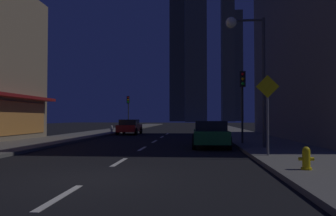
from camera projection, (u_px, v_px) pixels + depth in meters
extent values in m
cube|color=black|center=(173.00, 131.00, 40.48)|extent=(78.00, 136.00, 0.10)
cube|color=#605E59|center=(229.00, 130.00, 39.92)|extent=(4.00, 76.00, 0.15)
cube|color=#605E59|center=(118.00, 130.00, 41.06)|extent=(4.00, 76.00, 0.15)
cube|color=silver|center=(60.00, 197.00, 6.62)|extent=(0.16, 2.20, 0.01)
cube|color=silver|center=(119.00, 162.00, 11.80)|extent=(0.16, 2.20, 0.01)
cube|color=silver|center=(142.00, 149.00, 16.98)|extent=(0.16, 2.20, 0.01)
cube|color=silver|center=(154.00, 141.00, 22.16)|extent=(0.16, 2.20, 0.01)
cube|color=silver|center=(162.00, 137.00, 27.34)|extent=(0.16, 2.20, 0.01)
cube|color=silver|center=(167.00, 134.00, 32.52)|extent=(0.16, 2.20, 0.01)
cube|color=#4C4839|center=(177.00, 40.00, 148.52)|extent=(6.71, 7.88, 74.66)
cube|color=#5C5845|center=(196.00, 36.00, 125.30)|extent=(8.19, 8.21, 66.45)
cube|color=brown|center=(228.00, 34.00, 146.56)|extent=(5.50, 8.14, 78.74)
cube|color=brown|center=(235.00, 66.00, 166.06)|extent=(7.52, 5.03, 56.48)
cube|color=#1E722D|center=(210.00, 136.00, 17.78)|extent=(1.80, 4.20, 0.65)
cube|color=black|center=(210.00, 126.00, 17.60)|extent=(1.64, 2.00, 0.55)
cylinder|color=black|center=(194.00, 139.00, 19.24)|extent=(0.22, 0.68, 0.68)
cylinder|color=black|center=(224.00, 140.00, 19.09)|extent=(0.22, 0.68, 0.68)
cylinder|color=black|center=(194.00, 143.00, 16.45)|extent=(0.22, 0.68, 0.68)
cylinder|color=black|center=(229.00, 143.00, 16.30)|extent=(0.22, 0.68, 0.68)
sphere|color=white|center=(200.00, 133.00, 19.87)|extent=(0.18, 0.18, 0.18)
sphere|color=white|center=(218.00, 133.00, 19.78)|extent=(0.18, 0.18, 0.18)
cube|color=#B21919|center=(130.00, 128.00, 31.72)|extent=(1.80, 4.20, 0.65)
cube|color=black|center=(129.00, 122.00, 31.54)|extent=(1.64, 2.00, 0.55)
cylinder|color=black|center=(124.00, 130.00, 33.18)|extent=(0.22, 0.68, 0.68)
cylinder|color=black|center=(141.00, 130.00, 33.04)|extent=(0.22, 0.68, 0.68)
cylinder|color=black|center=(117.00, 131.00, 30.39)|extent=(0.22, 0.68, 0.68)
cylinder|color=black|center=(136.00, 131.00, 30.25)|extent=(0.22, 0.68, 0.68)
sphere|color=white|center=(128.00, 127.00, 33.81)|extent=(0.18, 0.18, 0.18)
sphere|color=white|center=(139.00, 127.00, 33.72)|extent=(0.18, 0.18, 0.18)
cylinder|color=yellow|center=(306.00, 160.00, 9.21)|extent=(0.22, 0.22, 0.55)
sphere|color=yellow|center=(306.00, 150.00, 9.21)|extent=(0.21, 0.21, 0.21)
cylinder|color=yellow|center=(306.00, 169.00, 9.20)|extent=(0.30, 0.30, 0.06)
cylinder|color=yellow|center=(300.00, 159.00, 9.22)|extent=(0.10, 0.10, 0.10)
cylinder|color=yellow|center=(312.00, 159.00, 9.19)|extent=(0.10, 0.10, 0.10)
cylinder|color=#B2B2B2|center=(112.00, 129.00, 33.83)|extent=(0.22, 0.22, 0.55)
sphere|color=#B2B2B2|center=(112.00, 127.00, 33.84)|extent=(0.21, 0.21, 0.21)
cylinder|color=#B2B2B2|center=(112.00, 132.00, 33.83)|extent=(0.30, 0.30, 0.06)
cylinder|color=#B2B2B2|center=(110.00, 129.00, 33.85)|extent=(0.10, 0.10, 0.10)
cylinder|color=#B2B2B2|center=(113.00, 129.00, 33.82)|extent=(0.10, 0.10, 0.10)
cylinder|color=#2D2D2D|center=(242.00, 107.00, 18.82)|extent=(0.12, 0.12, 4.20)
cube|color=black|center=(243.00, 79.00, 18.67)|extent=(0.32, 0.24, 0.90)
sphere|color=red|center=(243.00, 74.00, 18.55)|extent=(0.18, 0.18, 0.18)
sphere|color=#F2B20C|center=(243.00, 79.00, 18.54)|extent=(0.18, 0.18, 0.18)
sphere|color=#19D833|center=(243.00, 84.00, 18.53)|extent=(0.18, 0.18, 0.18)
cylinder|color=#2D2D2D|center=(128.00, 113.00, 40.46)|extent=(0.12, 0.12, 4.20)
cube|color=black|center=(128.00, 100.00, 40.31)|extent=(0.32, 0.24, 0.90)
sphere|color=red|center=(128.00, 98.00, 40.19)|extent=(0.18, 0.18, 0.18)
sphere|color=#F2B20C|center=(128.00, 100.00, 40.18)|extent=(0.18, 0.18, 0.18)
sphere|color=#19D833|center=(128.00, 102.00, 40.17)|extent=(0.18, 0.18, 0.18)
cylinder|color=#38383D|center=(264.00, 82.00, 16.21)|extent=(0.16, 0.16, 6.50)
cylinder|color=#38383D|center=(247.00, 20.00, 16.37)|extent=(1.60, 0.12, 0.12)
sphere|color=#FCF7CC|center=(231.00, 23.00, 16.44)|extent=(0.56, 0.56, 0.56)
cylinder|color=slate|center=(268.00, 125.00, 12.71)|extent=(0.08, 0.08, 2.40)
cube|color=yellow|center=(268.00, 86.00, 12.72)|extent=(0.91, 0.03, 0.91)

